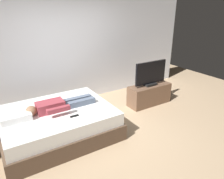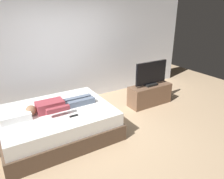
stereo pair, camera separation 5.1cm
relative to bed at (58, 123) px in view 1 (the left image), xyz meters
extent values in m
plane|color=tan|center=(0.72, -0.48, -0.26)|extent=(10.00, 10.00, 0.00)
cube|color=silver|center=(1.12, 1.41, 1.14)|extent=(6.40, 0.10, 2.80)
cube|color=brown|center=(0.00, 0.00, -0.11)|extent=(2.02, 1.60, 0.30)
cube|color=white|center=(0.00, 0.00, 0.16)|extent=(1.94, 1.52, 0.24)
cube|color=white|center=(-0.69, 0.00, 0.34)|extent=(0.48, 0.34, 0.12)
cube|color=#993842|center=(-0.10, 0.02, 0.37)|extent=(0.48, 0.28, 0.18)
sphere|color=#936B4C|center=(-0.43, 0.02, 0.37)|extent=(0.18, 0.18, 0.18)
cube|color=slate|center=(0.44, -0.06, 0.33)|extent=(0.60, 0.11, 0.11)
cube|color=slate|center=(0.44, 0.10, 0.33)|extent=(0.60, 0.11, 0.11)
cube|color=#993842|center=(-0.04, -0.26, 0.41)|extent=(0.40, 0.08, 0.08)
cube|color=black|center=(0.18, -0.40, 0.29)|extent=(0.15, 0.04, 0.02)
cube|color=brown|center=(2.38, 0.16, -0.01)|extent=(1.10, 0.40, 0.50)
cube|color=black|center=(2.38, 0.16, 0.26)|extent=(0.32, 0.20, 0.05)
cube|color=black|center=(2.38, 0.16, 0.56)|extent=(0.88, 0.05, 0.54)
camera|label=1|loc=(-0.97, -3.46, 2.05)|focal=33.99mm
camera|label=2|loc=(-0.92, -3.49, 2.05)|focal=33.99mm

